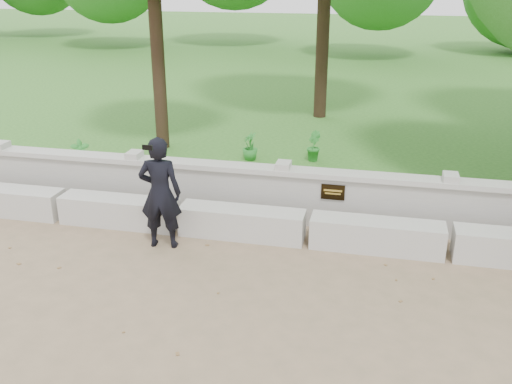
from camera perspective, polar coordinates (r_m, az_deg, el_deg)
ground at (r=6.92m, az=2.91°, el=-11.91°), size 80.00×80.00×0.00m
lawn at (r=20.08m, az=9.98°, el=10.47°), size 40.00×22.00×0.25m
concrete_bench at (r=8.46m, az=5.18°, el=-3.70°), size 11.90×0.45×0.45m
parapet_wall at (r=9.00m, az=5.84°, el=-0.47°), size 12.50×0.35×0.90m
man_main at (r=8.22m, az=-9.56°, el=-0.10°), size 0.65×0.59×1.66m
shrub_a at (r=10.95m, az=-17.06°, el=3.31°), size 0.41×0.41×0.66m
shrub_b at (r=11.36m, az=5.73°, el=4.61°), size 0.35×0.39×0.59m
shrub_d at (r=11.34m, az=-0.59°, el=4.60°), size 0.40×0.41×0.56m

